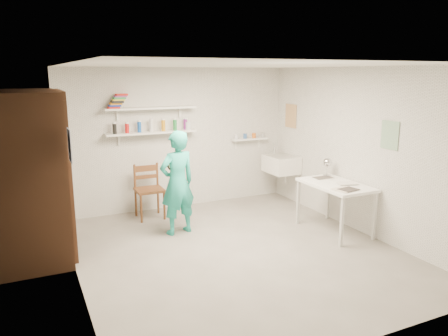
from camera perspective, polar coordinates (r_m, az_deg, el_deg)
name	(u,v)px	position (r m, az deg, el deg)	size (l,w,h in m)	color
floor	(237,252)	(5.88, 1.69, -10.91)	(4.00, 4.50, 0.02)	slate
ceiling	(238,64)	(5.40, 1.85, 13.39)	(4.00, 4.50, 0.02)	silver
wall_back	(178,139)	(7.57, -6.01, 3.83)	(4.00, 0.02, 2.40)	silver
wall_front	(364,214)	(3.71, 17.84, -5.68)	(4.00, 0.02, 2.40)	silver
wall_left	(70,179)	(4.96, -19.42, -1.31)	(0.02, 4.50, 2.40)	silver
wall_right	(360,151)	(6.66, 17.40, 2.17)	(0.02, 4.50, 2.40)	silver
doorway_recess	(64,176)	(6.03, -20.16, -0.99)	(0.02, 0.90, 2.00)	black
corridor_box	(3,178)	(6.01, -26.94, -1.14)	(1.40, 1.50, 2.10)	brown
door_lintel	(59,94)	(5.89, -20.73, 9.02)	(0.06, 1.05, 0.10)	brown
door_jamb_near	(70,185)	(5.54, -19.47, -2.05)	(0.06, 0.10, 2.00)	brown
door_jamb_far	(62,168)	(6.52, -20.40, -0.05)	(0.06, 0.10, 2.00)	brown
shelf_lower	(152,133)	(7.28, -9.43, 4.59)	(1.50, 0.22, 0.03)	white
shelf_upper	(151,108)	(7.24, -9.54, 7.72)	(1.50, 0.22, 0.03)	white
ledge_shelf	(250,139)	(8.04, 3.35, 3.80)	(0.70, 0.14, 0.03)	white
poster_left	(70,146)	(4.95, -19.51, 2.79)	(0.01, 0.28, 0.36)	#334C7F
poster_right_a	(291,116)	(8.00, 8.71, 6.74)	(0.01, 0.34, 0.42)	#995933
poster_right_b	(390,135)	(6.21, 20.84, 4.03)	(0.01, 0.30, 0.38)	#3F724C
belfast_sink	(281,164)	(7.92, 7.48, 0.49)	(0.48, 0.60, 0.30)	white
man	(177,183)	(6.32, -6.10, -1.94)	(0.55, 0.36, 1.52)	#22AC9A
wall_clock	(175,163)	(6.48, -6.39, 0.69)	(0.27, 0.27, 0.04)	beige
wooden_chair	(149,190)	(7.12, -9.71, -2.84)	(0.44, 0.42, 0.93)	brown
work_table	(335,208)	(6.65, 14.24, -5.04)	(0.66, 1.10, 0.73)	white
desk_lamp	(328,162)	(6.95, 13.37, 0.74)	(0.14, 0.14, 0.14)	silver
spray_cans	(151,127)	(7.27, -9.45, 5.37)	(1.26, 0.06, 0.17)	black
book_stack	(118,101)	(7.10, -13.73, 8.49)	(0.32, 0.14, 0.22)	red
ledge_pots	(250,136)	(8.03, 3.36, 4.22)	(0.48, 0.07, 0.09)	silver
papers	(336,183)	(6.55, 14.41, -1.90)	(0.30, 0.22, 0.02)	silver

